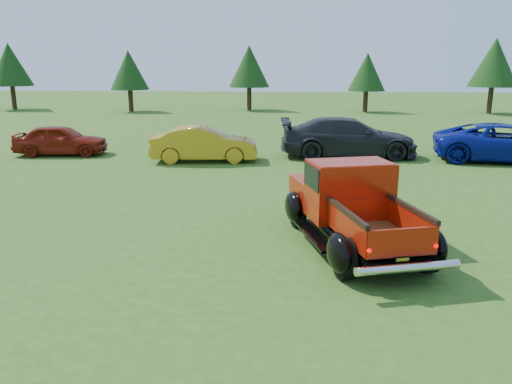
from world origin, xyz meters
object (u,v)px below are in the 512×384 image
at_px(tree_west, 129,70).
at_px(show_car_yellow, 204,144).
at_px(show_car_grey, 348,137).
at_px(tree_east, 494,63).
at_px(tree_far_west, 10,65).
at_px(tree_mid_left, 249,66).
at_px(tree_mid_right, 367,72).
at_px(pickup_truck, 348,204).
at_px(show_car_blue, 505,143).
at_px(show_car_red, 61,140).

distance_m(tree_west, show_car_yellow, 22.25).
relative_size(tree_west, show_car_grey, 0.88).
bearing_deg(tree_east, tree_far_west, 179.23).
height_order(tree_mid_left, tree_mid_right, tree_mid_left).
bearing_deg(show_car_grey, tree_mid_left, 12.35).
height_order(tree_east, pickup_truck, tree_east).
relative_size(tree_mid_left, show_car_yellow, 1.28).
bearing_deg(tree_mid_right, pickup_truck, -97.99).
height_order(tree_far_west, show_car_blue, tree_far_west).
xyz_separation_m(tree_far_west, show_car_grey, (24.81, -19.62, -2.76)).
bearing_deg(pickup_truck, show_car_blue, 38.40).
distance_m(tree_mid_left, tree_east, 18.06).
xyz_separation_m(show_car_red, show_car_yellow, (5.91, -0.87, 0.04)).
bearing_deg(tree_far_west, tree_west, -5.71).
distance_m(tree_mid_right, show_car_red, 24.93).
bearing_deg(tree_far_west, tree_mid_left, 3.01).
bearing_deg(tree_east, show_car_blue, -108.30).
bearing_deg(show_car_yellow, tree_west, 18.28).
relative_size(tree_far_west, pickup_truck, 1.11).
distance_m(tree_west, tree_mid_right, 18.03).
height_order(tree_west, tree_east, tree_east).
distance_m(tree_east, show_car_blue, 20.91).
bearing_deg(pickup_truck, tree_mid_right, 66.17).
xyz_separation_m(tree_mid_left, tree_east, (18.00, -1.50, 0.27)).
relative_size(tree_mid_left, pickup_truck, 1.07).
relative_size(tree_far_west, show_car_blue, 1.03).
distance_m(tree_mid_right, show_car_yellow, 22.82).
height_order(tree_east, show_car_grey, tree_east).
height_order(show_car_red, show_car_grey, show_car_grey).
bearing_deg(tree_east, pickup_truck, -114.46).
xyz_separation_m(pickup_truck, show_car_blue, (6.62, 9.19, -0.08)).
bearing_deg(pickup_truck, show_car_grey, 68.66).
relative_size(show_car_red, show_car_grey, 0.68).
relative_size(tree_mid_right, tree_east, 0.81).
relative_size(tree_mid_right, show_car_blue, 0.87).
bearing_deg(show_car_red, show_car_blue, -96.73).
bearing_deg(pickup_truck, show_car_red, 122.60).
bearing_deg(show_car_blue, tree_mid_left, 37.56).
distance_m(tree_far_west, show_car_red, 24.42).
bearing_deg(tree_east, tree_west, -178.94).
relative_size(show_car_red, show_car_blue, 0.70).
distance_m(tree_east, show_car_grey, 22.86).
distance_m(tree_east, show_car_red, 30.78).
distance_m(tree_mid_left, show_car_blue, 24.22).
bearing_deg(show_car_yellow, show_car_blue, -92.45).
relative_size(tree_east, show_car_grey, 1.03).
relative_size(tree_mid_left, show_car_grey, 0.96).
bearing_deg(show_car_blue, pickup_truck, 153.27).
bearing_deg(show_car_grey, tree_east, -35.90).
bearing_deg(show_car_yellow, show_car_grey, -82.46).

